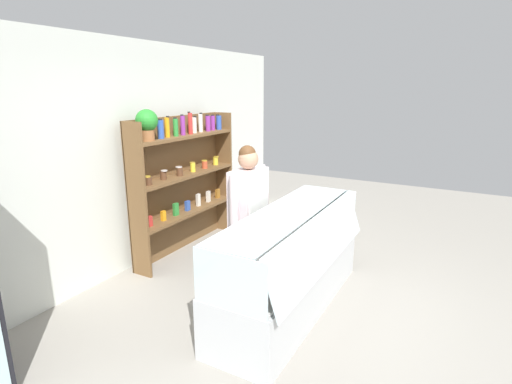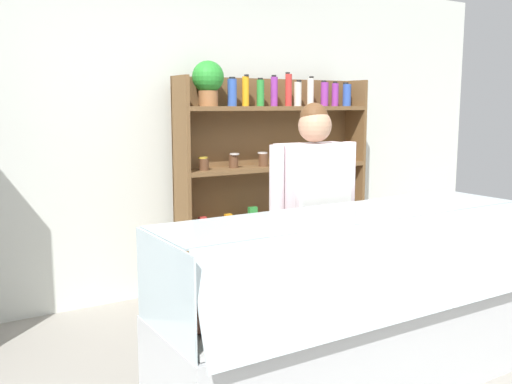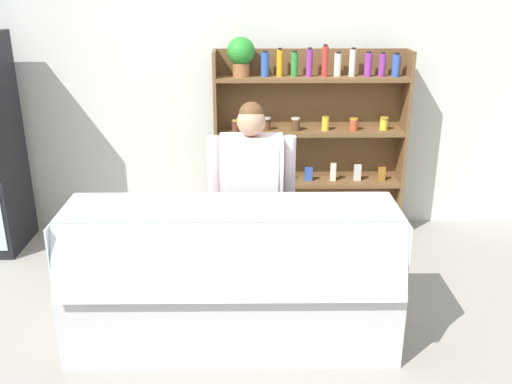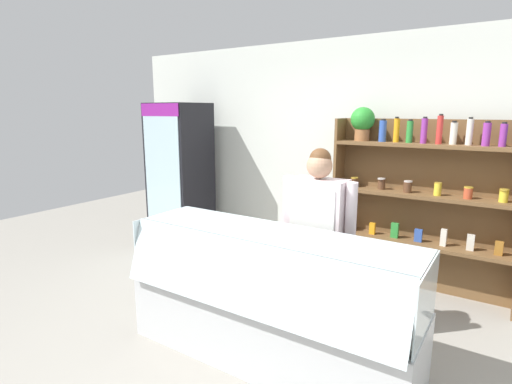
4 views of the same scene
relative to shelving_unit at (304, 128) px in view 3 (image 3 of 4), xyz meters
The scene contains 5 objects.
ground_plane 2.33m from the shelving_unit, 108.04° to the right, with size 12.00×12.00×0.00m, color gray.
back_wall 0.75m from the shelving_unit, 156.07° to the left, with size 6.80×0.10×2.70m, color silver.
shelving_unit is the anchor object (origin of this frame).
deli_display_case 2.12m from the shelving_unit, 109.14° to the right, with size 2.23×0.74×1.01m.
shop_clerk 1.42m from the shelving_unit, 110.90° to the right, with size 0.65×0.25×1.59m.
Camera 3 is at (0.13, -3.33, 2.41)m, focal length 40.00 mm.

